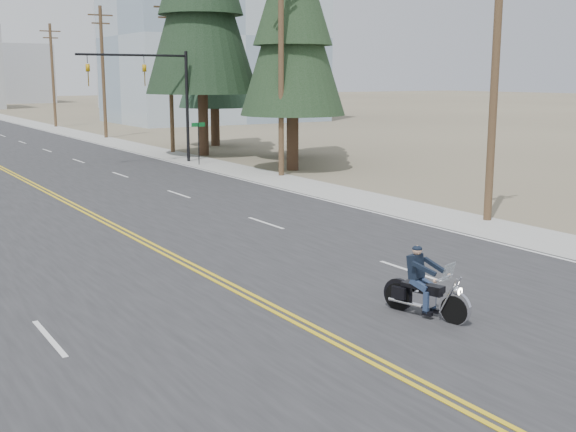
# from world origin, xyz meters

# --- Properties ---
(ground_plane) EXTENTS (400.00, 400.00, 0.00)m
(ground_plane) POSITION_xyz_m (0.00, 0.00, 0.00)
(ground_plane) COLOR #776D56
(ground_plane) RESTS_ON ground
(sidewalk_right) EXTENTS (3.00, 200.00, 0.01)m
(sidewalk_right) POSITION_xyz_m (11.50, 70.00, 0.01)
(sidewalk_right) COLOR #A5A5A0
(sidewalk_right) RESTS_ON ground
(traffic_mast_right) EXTENTS (7.10, 0.26, 7.00)m
(traffic_mast_right) POSITION_xyz_m (8.98, 32.00, 4.94)
(traffic_mast_right) COLOR black
(traffic_mast_right) RESTS_ON ground
(street_sign) EXTENTS (0.90, 0.06, 2.62)m
(street_sign) POSITION_xyz_m (10.80, 30.00, 1.80)
(street_sign) COLOR black
(street_sign) RESTS_ON ground
(utility_pole_a) EXTENTS (2.20, 0.30, 11.00)m
(utility_pole_a) POSITION_xyz_m (12.50, 8.00, 5.73)
(utility_pole_a) COLOR brown
(utility_pole_a) RESTS_ON ground
(utility_pole_b) EXTENTS (2.20, 0.30, 11.50)m
(utility_pole_b) POSITION_xyz_m (12.50, 23.00, 5.98)
(utility_pole_b) COLOR brown
(utility_pole_b) RESTS_ON ground
(utility_pole_c) EXTENTS (2.20, 0.30, 11.00)m
(utility_pole_c) POSITION_xyz_m (12.50, 38.00, 5.73)
(utility_pole_c) COLOR brown
(utility_pole_c) RESTS_ON ground
(utility_pole_d) EXTENTS (2.20, 0.30, 11.50)m
(utility_pole_d) POSITION_xyz_m (12.50, 53.00, 5.98)
(utility_pole_d) COLOR brown
(utility_pole_d) RESTS_ON ground
(utility_pole_e) EXTENTS (2.20, 0.30, 11.00)m
(utility_pole_e) POSITION_xyz_m (12.50, 70.00, 5.73)
(utility_pole_e) COLOR brown
(utility_pole_e) RESTS_ON ground
(glass_building) EXTENTS (24.00, 16.00, 20.00)m
(glass_building) POSITION_xyz_m (32.00, 70.00, 10.00)
(glass_building) COLOR #9EB5CC
(glass_building) RESTS_ON ground
(haze_bldg_c) EXTENTS (16.00, 12.00, 18.00)m
(haze_bldg_c) POSITION_xyz_m (40.00, 110.00, 9.00)
(haze_bldg_c) COLOR #B7BCC6
(haze_bldg_c) RESTS_ON ground
(haze_bldg_e) EXTENTS (14.00, 14.00, 12.00)m
(haze_bldg_e) POSITION_xyz_m (25.00, 150.00, 6.00)
(haze_bldg_e) COLOR #B7BCC6
(haze_bldg_e) RESTS_ON ground
(motorcyclist) EXTENTS (1.41, 2.26, 1.64)m
(motorcyclist) POSITION_xyz_m (2.68, 0.86, 0.82)
(motorcyclist) COLOR black
(motorcyclist) RESTS_ON ground
(conifer_near) EXTENTS (6.09, 6.09, 16.11)m
(conifer_near) POSITION_xyz_m (14.38, 24.77, 9.25)
(conifer_near) COLOR #382619
(conifer_near) RESTS_ON ground
(conifer_mid) EXTENTS (6.49, 6.49, 17.31)m
(conifer_mid) POSITION_xyz_m (17.70, 29.88, 9.93)
(conifer_mid) COLOR #382619
(conifer_mid) RESTS_ON ground
(conifer_far) EXTENTS (5.66, 5.66, 15.17)m
(conifer_far) POSITION_xyz_m (17.42, 40.90, 8.70)
(conifer_far) COLOR #382619
(conifer_far) RESTS_ON ground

